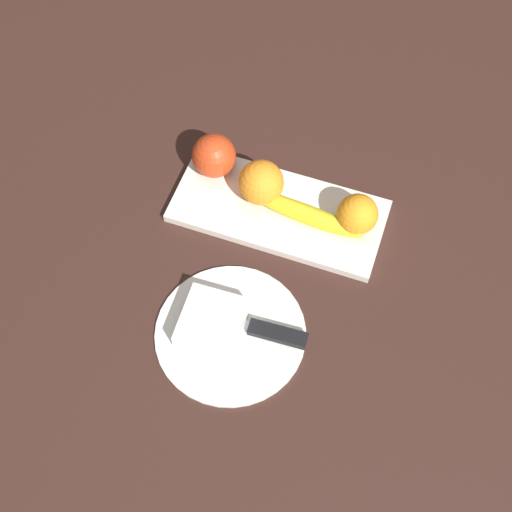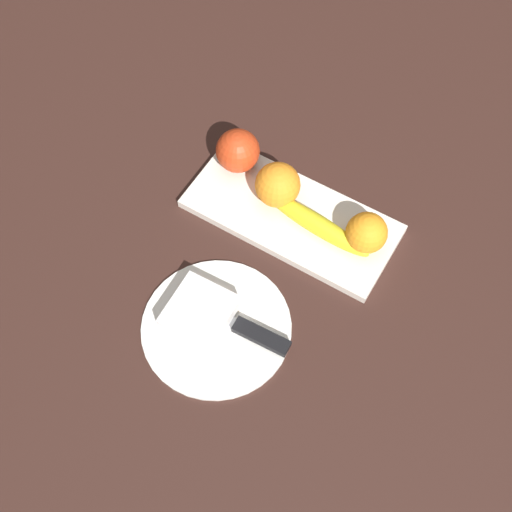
# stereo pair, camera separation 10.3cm
# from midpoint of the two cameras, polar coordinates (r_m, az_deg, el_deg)

# --- Properties ---
(ground_plane) EXTENTS (2.40, 2.40, 0.00)m
(ground_plane) POSITION_cam_midpoint_polar(r_m,az_deg,el_deg) (1.12, 6.34, 2.60)
(ground_plane) COLOR #351E19
(fruit_tray) EXTENTS (0.35, 0.16, 0.02)m
(fruit_tray) POSITION_cam_midpoint_polar(r_m,az_deg,el_deg) (1.12, 5.74, 3.30)
(fruit_tray) COLOR white
(fruit_tray) RESTS_ON ground_plane
(apple) EXTENTS (0.07, 0.07, 0.07)m
(apple) POSITION_cam_midpoint_polar(r_m,az_deg,el_deg) (1.13, 1.06, 8.71)
(apple) COLOR red
(apple) RESTS_ON fruit_tray
(banana) EXTENTS (0.20, 0.05, 0.03)m
(banana) POSITION_cam_midpoint_polar(r_m,az_deg,el_deg) (1.09, 7.88, 2.47)
(banana) COLOR yellow
(banana) RESTS_ON fruit_tray
(orange_near_apple) EXTENTS (0.07, 0.07, 0.07)m
(orange_near_apple) POSITION_cam_midpoint_polar(r_m,az_deg,el_deg) (1.07, 12.10, 1.70)
(orange_near_apple) COLOR orange
(orange_near_apple) RESTS_ON fruit_tray
(orange_near_banana) EXTENTS (0.07, 0.07, 0.07)m
(orange_near_banana) POSITION_cam_midpoint_polar(r_m,az_deg,el_deg) (1.10, 4.55, 5.83)
(orange_near_banana) COLOR orange
(orange_near_banana) RESTS_ON fruit_tray
(dinner_plate) EXTENTS (0.23, 0.23, 0.01)m
(dinner_plate) POSITION_cam_midpoint_polar(r_m,az_deg,el_deg) (1.02, -0.51, -6.27)
(dinner_plate) COLOR white
(dinner_plate) RESTS_ON ground_plane
(folded_napkin) EXTENTS (0.10, 0.10, 0.03)m
(folded_napkin) POSITION_cam_midpoint_polar(r_m,az_deg,el_deg) (1.01, -1.92, -5.08)
(folded_napkin) COLOR white
(folded_napkin) RESTS_ON dinner_plate
(knife) EXTENTS (0.18, 0.03, 0.01)m
(knife) POSITION_cam_midpoint_polar(r_m,az_deg,el_deg) (1.01, 2.60, -6.76)
(knife) COLOR silver
(knife) RESTS_ON dinner_plate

